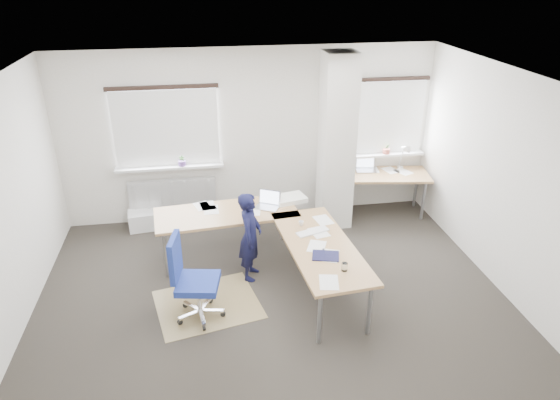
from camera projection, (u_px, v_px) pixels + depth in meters
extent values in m
plane|color=#292521|center=(273.00, 300.00, 6.42)|extent=(6.00, 6.00, 0.00)
cube|color=silver|center=(250.00, 136.00, 8.04)|extent=(6.00, 0.04, 2.80)
cube|color=silver|center=(324.00, 352.00, 3.59)|extent=(6.00, 0.04, 2.80)
cube|color=silver|center=(509.00, 185.00, 6.26)|extent=(0.04, 5.00, 2.80)
cube|color=white|center=(272.00, 82.00, 5.21)|extent=(6.00, 5.00, 0.04)
cube|color=silver|center=(337.00, 143.00, 7.75)|extent=(0.50, 0.50, 2.78)
cube|color=white|center=(166.00, 128.00, 7.74)|extent=(1.60, 0.04, 1.20)
cube|color=white|center=(166.00, 129.00, 7.70)|extent=(1.60, 0.02, 1.20)
cube|color=white|center=(170.00, 167.00, 7.94)|extent=(1.70, 0.20, 0.04)
cube|color=white|center=(387.00, 118.00, 8.26)|extent=(1.20, 0.04, 1.20)
cube|color=white|center=(388.00, 118.00, 8.23)|extent=(1.20, 0.02, 1.20)
cube|color=white|center=(385.00, 154.00, 8.47)|extent=(1.30, 0.20, 0.04)
cube|color=silver|center=(173.00, 196.00, 8.19)|extent=(1.40, 0.10, 0.60)
cylinder|color=#633D87|center=(182.00, 163.00, 7.93)|extent=(0.12, 0.12, 0.08)
imported|color=#336227|center=(182.00, 161.00, 7.91)|extent=(0.09, 0.06, 0.17)
cylinder|color=#B85647|center=(386.00, 151.00, 8.43)|extent=(0.12, 0.12, 0.08)
imported|color=#336227|center=(386.00, 149.00, 8.41)|extent=(0.09, 0.07, 0.17)
cube|color=olive|center=(208.00, 304.00, 6.34)|extent=(1.44, 1.30, 0.01)
cube|color=white|center=(144.00, 220.00, 8.10)|extent=(0.53, 0.40, 0.29)
cube|color=olive|center=(226.00, 213.00, 7.08)|extent=(2.07, 0.98, 0.04)
cube|color=olive|center=(320.00, 246.00, 6.26)|extent=(0.98, 2.07, 0.04)
cylinder|color=gray|center=(165.00, 254.00, 6.77)|extent=(0.05, 0.05, 0.69)
cylinder|color=gray|center=(163.00, 233.00, 7.29)|extent=(0.05, 0.05, 0.69)
cylinder|color=gray|center=(282.00, 219.00, 7.70)|extent=(0.05, 0.05, 0.69)
cylinder|color=gray|center=(320.00, 318.00, 5.57)|extent=(0.05, 0.05, 0.69)
cylinder|color=gray|center=(369.00, 309.00, 5.70)|extent=(0.05, 0.05, 0.69)
cylinder|color=gray|center=(319.00, 234.00, 7.27)|extent=(0.05, 0.05, 0.69)
cube|color=#B7B7BC|center=(267.00, 207.00, 7.19)|extent=(0.40, 0.36, 0.01)
cube|color=#B7B7BC|center=(270.00, 197.00, 7.24)|extent=(0.31, 0.19, 0.22)
cube|color=silver|center=(270.00, 197.00, 7.24)|extent=(0.27, 0.16, 0.19)
cube|color=white|center=(313.00, 232.00, 6.54)|extent=(0.46, 0.28, 0.02)
cube|color=#131335|center=(326.00, 256.00, 6.01)|extent=(0.37, 0.32, 0.01)
cube|color=white|center=(290.00, 199.00, 7.38)|extent=(0.51, 0.42, 0.07)
imported|color=white|center=(301.00, 223.00, 6.70)|extent=(0.09, 0.09, 0.07)
cylinder|color=silver|center=(345.00, 267.00, 5.71)|extent=(0.07, 0.07, 0.10)
cube|color=olive|center=(386.00, 175.00, 8.36)|extent=(1.49, 0.90, 0.04)
cylinder|color=gray|center=(351.00, 201.00, 8.28)|extent=(0.05, 0.05, 0.69)
cylinder|color=gray|center=(423.00, 200.00, 8.30)|extent=(0.05, 0.05, 0.69)
cylinder|color=gray|center=(347.00, 188.00, 8.73)|extent=(0.05, 0.05, 0.69)
cylinder|color=gray|center=(416.00, 188.00, 8.75)|extent=(0.05, 0.05, 0.69)
cube|color=#B7B7BC|center=(366.00, 170.00, 8.46)|extent=(0.36, 0.27, 0.01)
cube|color=#B7B7BC|center=(365.00, 162.00, 8.51)|extent=(0.33, 0.09, 0.22)
cube|color=silver|center=(365.00, 162.00, 8.51)|extent=(0.29, 0.07, 0.19)
cylinder|color=silver|center=(400.00, 167.00, 8.58)|extent=(0.10, 0.10, 0.02)
cylinder|color=silver|center=(401.00, 157.00, 8.49)|extent=(0.02, 0.16, 0.38)
cylinder|color=silver|center=(405.00, 147.00, 8.29)|extent=(0.02, 0.29, 0.13)
cone|color=silver|center=(409.00, 151.00, 8.18)|extent=(0.14, 0.16, 0.17)
cube|color=navy|center=(198.00, 283.00, 5.92)|extent=(0.57, 0.57, 0.08)
cube|color=navy|center=(175.00, 258.00, 5.77)|extent=(0.14, 0.43, 0.53)
cylinder|color=silver|center=(199.00, 297.00, 6.01)|extent=(0.06, 0.06, 0.36)
cylinder|color=black|center=(223.00, 314.00, 6.11)|extent=(0.07, 0.04, 0.06)
cylinder|color=black|center=(211.00, 301.00, 6.35)|extent=(0.06, 0.07, 0.06)
cylinder|color=black|center=(185.00, 305.00, 6.27)|extent=(0.07, 0.07, 0.06)
cylinder|color=black|center=(180.00, 322.00, 5.97)|extent=(0.07, 0.06, 0.06)
cylinder|color=black|center=(204.00, 328.00, 5.88)|extent=(0.04, 0.07, 0.06)
imported|color=black|center=(250.00, 236.00, 6.65)|extent=(0.42, 0.53, 1.25)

